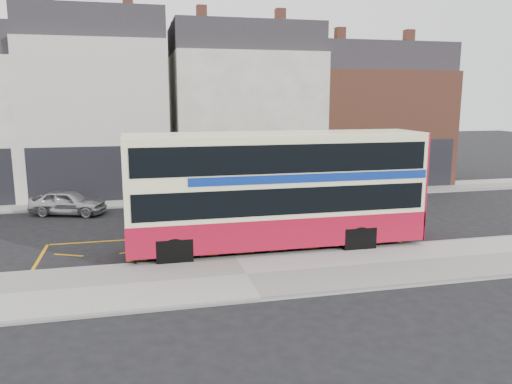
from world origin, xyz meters
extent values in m
plane|color=black|center=(0.00, 0.00, 0.00)|extent=(120.00, 120.00, 0.00)
cube|color=#A5A29C|center=(0.00, -2.30, 0.07)|extent=(40.00, 4.00, 0.15)
cube|color=gray|center=(0.00, -0.38, 0.07)|extent=(40.00, 0.15, 0.15)
cube|color=#A5A29C|center=(0.00, 11.00, 0.07)|extent=(50.00, 3.00, 0.15)
cube|color=beige|center=(-5.50, 15.00, 4.50)|extent=(8.00, 8.00, 9.00)
cube|color=#28262B|center=(-5.50, 15.00, 9.90)|extent=(8.00, 7.20, 1.80)
cube|color=brown|center=(-7.90, 14.00, 11.20)|extent=(0.60, 0.60, 1.20)
cube|color=brown|center=(-3.50, 14.00, 11.20)|extent=(0.60, 0.60, 1.20)
cube|color=black|center=(-5.50, 11.02, 1.60)|extent=(7.36, 0.06, 3.20)
cube|color=black|center=(-5.50, 11.04, 1.40)|extent=(5.60, 0.04, 2.00)
cube|color=silver|center=(3.50, 15.00, 4.25)|extent=(9.00, 8.00, 8.50)
cube|color=#28262B|center=(3.50, 15.00, 9.40)|extent=(9.00, 7.20, 1.80)
cube|color=brown|center=(0.80, 14.00, 10.70)|extent=(0.60, 0.60, 1.20)
cube|color=brown|center=(5.75, 14.00, 10.70)|extent=(0.60, 0.60, 1.20)
cube|color=#136D29|center=(3.50, 11.02, 1.60)|extent=(8.28, 0.06, 3.20)
cube|color=black|center=(3.50, 11.04, 1.40)|extent=(6.30, 0.04, 2.00)
cube|color=brown|center=(12.50, 15.00, 3.75)|extent=(9.00, 8.00, 7.50)
cube|color=#28262B|center=(12.50, 15.00, 8.40)|extent=(9.00, 7.20, 1.80)
cube|color=brown|center=(9.80, 14.00, 9.70)|extent=(0.60, 0.60, 1.20)
cube|color=brown|center=(14.75, 14.00, 9.70)|extent=(0.60, 0.60, 1.20)
cube|color=black|center=(12.50, 11.02, 1.60)|extent=(8.28, 0.06, 3.20)
cube|color=black|center=(12.50, 11.04, 1.40)|extent=(6.30, 0.04, 2.00)
cube|color=#FFFBC2|center=(1.82, 0.60, 2.44)|extent=(11.31, 2.62, 4.16)
cube|color=#A60D27|center=(1.82, 0.60, 0.92)|extent=(11.35, 2.66, 1.13)
cube|color=#A60D27|center=(7.45, 0.58, 2.44)|extent=(0.07, 2.61, 4.16)
cube|color=black|center=(1.82, 0.60, 2.16)|extent=(10.86, 2.68, 0.98)
cube|color=black|center=(1.82, 0.60, 3.70)|extent=(10.86, 2.68, 1.03)
cube|color=navy|center=(2.84, 0.60, 2.98)|extent=(9.05, 2.66, 0.31)
cube|color=black|center=(-3.81, 0.62, 1.90)|extent=(0.07, 2.36, 1.64)
cube|color=black|center=(-3.81, 0.62, 3.70)|extent=(0.07, 2.36, 1.03)
cube|color=black|center=(-3.80, 0.62, 2.88)|extent=(0.06, 1.80, 0.36)
cube|color=#FFFBC2|center=(1.82, 0.60, 4.47)|extent=(11.31, 2.51, 0.12)
cylinder|color=black|center=(-2.19, -0.55, 0.51)|extent=(1.03, 0.29, 1.03)
cylinder|color=black|center=(-2.18, 1.78, 0.51)|extent=(1.03, 0.29, 1.03)
cylinder|color=black|center=(4.79, -0.58, 0.51)|extent=(1.03, 0.29, 1.03)
cylinder|color=black|center=(4.80, 1.75, 0.51)|extent=(1.03, 0.29, 1.03)
cube|color=black|center=(-3.56, -0.40, 1.62)|extent=(0.11, 0.11, 2.95)
cube|color=white|center=(-3.26, -0.44, 2.80)|extent=(0.53, 0.11, 0.43)
cube|color=white|center=(-3.55, -0.34, 2.02)|extent=(0.34, 0.08, 0.49)
imported|color=#A7A7AC|center=(-6.85, 8.60, 0.64)|extent=(4.03, 2.60, 1.28)
imported|color=#43444B|center=(-0.31, 9.41, 0.61)|extent=(3.92, 2.45, 1.22)
imported|color=silver|center=(7.23, 9.27, 0.70)|extent=(5.10, 2.82, 1.40)
cylinder|color=black|center=(7.94, 11.93, 0.91)|extent=(0.24, 0.24, 1.82)
camera|label=1|loc=(-3.28, -17.52, 5.85)|focal=35.00mm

